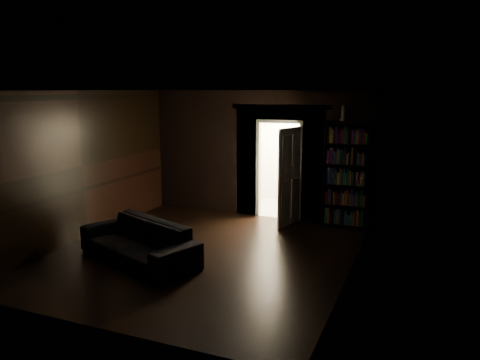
% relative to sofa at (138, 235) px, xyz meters
% --- Properties ---
extents(ground, '(5.50, 5.50, 0.00)m').
position_rel_sofa_xyz_m(ground, '(0.85, 0.66, -0.44)').
color(ground, black).
rests_on(ground, ground).
extents(room_walls, '(5.02, 5.61, 2.84)m').
position_rel_sofa_xyz_m(room_walls, '(0.84, 1.73, 1.24)').
color(room_walls, black).
rests_on(room_walls, ground).
extents(kitchen_alcove, '(2.20, 1.80, 2.60)m').
position_rel_sofa_xyz_m(kitchen_alcove, '(1.35, 4.53, 0.77)').
color(kitchen_alcove, beige).
rests_on(kitchen_alcove, ground).
extents(sofa, '(2.48, 1.75, 0.88)m').
position_rel_sofa_xyz_m(sofa, '(0.00, 0.00, 0.00)').
color(sofa, black).
rests_on(sofa, ground).
extents(bookshelf, '(0.95, 0.54, 2.20)m').
position_rel_sofa_xyz_m(bookshelf, '(2.84, 3.25, 0.66)').
color(bookshelf, black).
rests_on(bookshelf, ground).
extents(refrigerator, '(0.82, 0.77, 1.65)m').
position_rel_sofa_xyz_m(refrigerator, '(1.67, 4.69, 0.39)').
color(refrigerator, white).
rests_on(refrigerator, ground).
extents(door, '(0.25, 0.84, 2.05)m').
position_rel_sofa_xyz_m(door, '(1.72, 2.98, 0.59)').
color(door, white).
rests_on(door, ground).
extents(figurine, '(0.12, 0.12, 0.31)m').
position_rel_sofa_xyz_m(figurine, '(2.72, 3.21, 1.92)').
color(figurine, silver).
rests_on(figurine, bookshelf).
extents(bottles, '(0.66, 0.17, 0.27)m').
position_rel_sofa_xyz_m(bottles, '(1.67, 4.64, 1.35)').
color(bottles, black).
rests_on(bottles, refrigerator).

